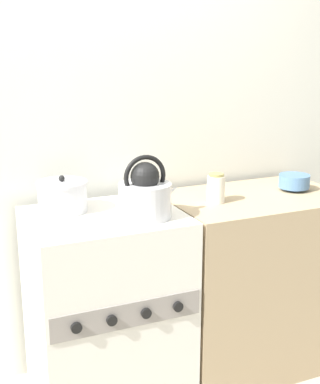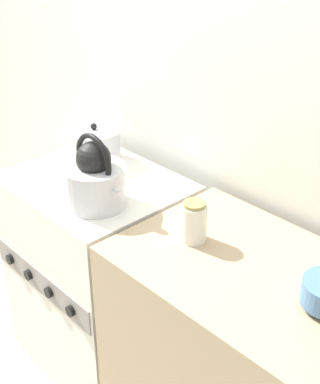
% 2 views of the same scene
% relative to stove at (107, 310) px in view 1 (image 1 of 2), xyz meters
% --- Properties ---
extents(wall_back, '(7.00, 0.06, 2.50)m').
position_rel_stove_xyz_m(wall_back, '(0.00, 0.38, 0.79)').
color(wall_back, silver).
rests_on(wall_back, ground_plane).
extents(stove, '(0.68, 0.59, 0.92)m').
position_rel_stove_xyz_m(stove, '(0.00, 0.00, 0.00)').
color(stove, silver).
rests_on(stove, ground_plane).
extents(counter, '(0.89, 0.59, 0.91)m').
position_rel_stove_xyz_m(counter, '(0.80, 0.01, -0.00)').
color(counter, tan).
rests_on(counter, ground_plane).
extents(kettle, '(0.28, 0.23, 0.27)m').
position_rel_stove_xyz_m(kettle, '(0.16, -0.10, 0.56)').
color(kettle, silver).
rests_on(kettle, stove).
extents(cooking_pot, '(0.22, 0.22, 0.17)m').
position_rel_stove_xyz_m(cooking_pot, '(-0.15, 0.13, 0.53)').
color(cooking_pot, silver).
rests_on(cooking_pot, stove).
extents(enamel_bowl, '(0.16, 0.16, 0.08)m').
position_rel_stove_xyz_m(enamel_bowl, '(1.03, 0.02, 0.50)').
color(enamel_bowl, '#4C729E').
rests_on(enamel_bowl, counter).
extents(storage_jar, '(0.09, 0.09, 0.14)m').
position_rel_stove_xyz_m(storage_jar, '(0.55, -0.01, 0.52)').
color(storage_jar, silver).
rests_on(storage_jar, counter).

